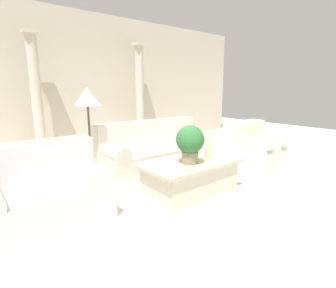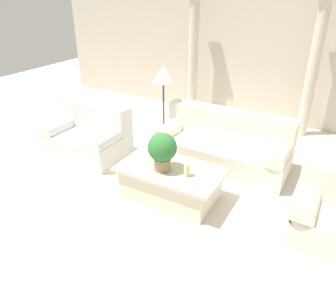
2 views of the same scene
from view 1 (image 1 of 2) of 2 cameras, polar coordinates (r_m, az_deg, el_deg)
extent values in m
plane|color=silver|center=(4.14, 1.27, -8.91)|extent=(16.00, 16.00, 0.00)
cube|color=beige|center=(6.69, -17.46, 12.60)|extent=(10.00, 0.06, 3.20)
cube|color=beige|center=(4.91, -2.52, -3.01)|extent=(2.14, 0.89, 0.41)
cube|color=beige|center=(5.04, -4.53, 2.45)|extent=(2.14, 0.31, 0.46)
cylinder|color=beige|center=(4.37, -12.41, -1.63)|extent=(0.28, 0.89, 0.28)
cylinder|color=beige|center=(5.44, 5.36, 1.30)|extent=(0.28, 0.89, 0.28)
cube|color=silver|center=(3.32, -25.36, -11.83)|extent=(1.34, 0.89, 0.41)
cube|color=silver|center=(3.46, -27.18, -3.46)|extent=(1.34, 0.31, 0.46)
cylinder|color=silver|center=(3.38, -16.96, -6.00)|extent=(0.28, 0.89, 0.28)
cube|color=beige|center=(3.85, 4.85, -7.27)|extent=(1.27, 0.72, 0.42)
cube|color=#BCB398|center=(3.78, 4.92, -3.97)|extent=(1.44, 0.82, 0.04)
cylinder|color=#937F60|center=(3.64, 4.76, -2.90)|extent=(0.23, 0.23, 0.17)
sphere|color=#2D6B33|center=(3.59, 4.83, 0.96)|extent=(0.39, 0.39, 0.39)
cylinder|color=beige|center=(3.91, 8.55, -1.90)|extent=(0.08, 0.08, 0.17)
cylinder|color=#4C473D|center=(4.54, -16.12, -7.27)|extent=(0.25, 0.25, 0.03)
cylinder|color=#4C473D|center=(4.38, -16.58, 0.26)|extent=(0.04, 0.04, 1.19)
cone|color=beige|center=(4.30, -17.19, 9.90)|extent=(0.40, 0.40, 0.28)
cylinder|color=beige|center=(5.94, -26.65, 8.64)|extent=(0.21, 0.21, 2.51)
cube|color=beige|center=(6.03, -27.89, 20.86)|extent=(0.29, 0.29, 0.06)
cylinder|color=beige|center=(6.91, -6.14, 10.17)|extent=(0.21, 0.21, 2.51)
cube|color=beige|center=(6.98, -6.40, 20.76)|extent=(0.29, 0.29, 0.06)
cube|color=beige|center=(5.46, 18.85, -2.13)|extent=(0.78, 0.83, 0.40)
cube|color=beige|center=(5.52, 16.80, 2.59)|extent=(0.78, 0.29, 0.44)
cylinder|color=beige|center=(5.21, 17.55, 0.02)|extent=(0.28, 0.83, 0.28)
cylinder|color=beige|center=(5.62, 20.38, 0.69)|extent=(0.28, 0.83, 0.28)
camera|label=2|loc=(4.65, 64.55, 21.14)|focal=35.00mm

